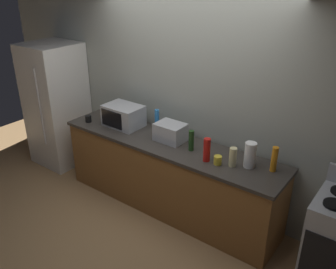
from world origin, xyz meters
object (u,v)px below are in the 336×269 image
object	(u,v)px
refrigerator	(57,105)
mug_yellow	(218,160)
toaster_oven	(171,132)
bottle_spray_cleaner	(157,120)
microwave	(123,116)
bottle_dish_soap	(274,159)
bottle_hand_soap	(233,157)
paper_towel_roll	(250,155)
bottle_hot_sauce	(207,150)
bottle_wine	(191,141)
mug_black	(88,119)

from	to	relation	value
refrigerator	mug_yellow	size ratio (longest dim) A/B	19.31
toaster_oven	bottle_spray_cleaner	world-z (taller)	bottle_spray_cleaner
microwave	bottle_dish_soap	size ratio (longest dim) A/B	1.82
bottle_hand_soap	bottle_spray_cleaner	xyz separation A→B (m)	(-1.18, 0.25, 0.03)
microwave	mug_yellow	xyz separation A→B (m)	(1.46, -0.15, -0.09)
refrigerator	paper_towel_roll	xyz separation A→B (m)	(3.05, 0.05, 0.13)
paper_towel_roll	mug_yellow	world-z (taller)	paper_towel_roll
refrigerator	paper_towel_roll	bearing A→B (deg)	0.94
paper_towel_roll	bottle_dish_soap	world-z (taller)	paper_towel_roll
bottle_hand_soap	bottle_dish_soap	bearing A→B (deg)	22.82
bottle_hot_sauce	bottle_spray_cleaner	xyz separation A→B (m)	(-0.92, 0.32, 0.00)
bottle_hand_soap	mug_yellow	size ratio (longest dim) A/B	2.19
bottle_wine	mug_black	distance (m)	1.53
bottle_wine	mug_black	world-z (taller)	bottle_wine
bottle_wine	bottle_hot_sauce	size ratio (longest dim) A/B	0.92
bottle_dish_soap	bottle_hand_soap	distance (m)	0.40
mug_yellow	paper_towel_roll	bearing A→B (deg)	27.60
bottle_hot_sauce	bottle_hand_soap	world-z (taller)	bottle_hot_sauce
refrigerator	bottle_hot_sauce	size ratio (longest dim) A/B	7.00
toaster_oven	bottle_spray_cleaner	size ratio (longest dim) A/B	1.30
refrigerator	microwave	world-z (taller)	refrigerator
bottle_hot_sauce	bottle_dish_soap	bearing A→B (deg)	19.27
toaster_oven	bottle_spray_cleaner	distance (m)	0.36
toaster_oven	bottle_hot_sauce	bearing A→B (deg)	-15.64
refrigerator	bottle_dish_soap	xyz separation A→B (m)	(3.27, 0.12, 0.13)
toaster_oven	bottle_spray_cleaner	bearing A→B (deg)	154.76
paper_towel_roll	mug_black	size ratio (longest dim) A/B	2.98
mug_yellow	bottle_dish_soap	bearing A→B (deg)	22.93
bottle_wine	refrigerator	bearing A→B (deg)	179.93
bottle_hand_soap	mug_black	distance (m)	2.05
bottle_dish_soap	mug_black	xyz separation A→B (m)	(-2.42, -0.26, -0.09)
paper_towel_roll	mug_black	xyz separation A→B (m)	(-2.19, -0.19, -0.09)
bottle_wine	bottle_hand_soap	distance (m)	0.53
paper_towel_roll	bottle_spray_cleaner	bearing A→B (deg)	173.03
microwave	mug_yellow	bearing A→B (deg)	-5.70
bottle_wine	bottle_dish_soap	size ratio (longest dim) A/B	0.90
paper_towel_roll	bottle_hot_sauce	xyz separation A→B (m)	(-0.41, -0.16, -0.01)
bottle_hand_soap	mug_yellow	world-z (taller)	bottle_hand_soap
toaster_oven	bottle_dish_soap	distance (m)	1.23
bottle_wine	bottle_hot_sauce	distance (m)	0.28
microwave	bottle_hot_sauce	size ratio (longest dim) A/B	1.87
paper_towel_roll	mug_black	world-z (taller)	paper_towel_roll
bottle_hot_sauce	bottle_hand_soap	distance (m)	0.28
microwave	bottle_wine	bearing A→B (deg)	-2.73
microwave	bottle_wine	xyz separation A→B (m)	(1.07, -0.05, -0.02)
toaster_oven	bottle_dish_soap	bearing A→B (deg)	2.69
refrigerator	bottle_hand_soap	world-z (taller)	refrigerator
paper_towel_roll	bottle_hand_soap	distance (m)	0.17
bottle_spray_cleaner	mug_yellow	xyz separation A→B (m)	(1.05, -0.31, -0.08)
paper_towel_roll	bottle_spray_cleaner	world-z (taller)	paper_towel_roll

